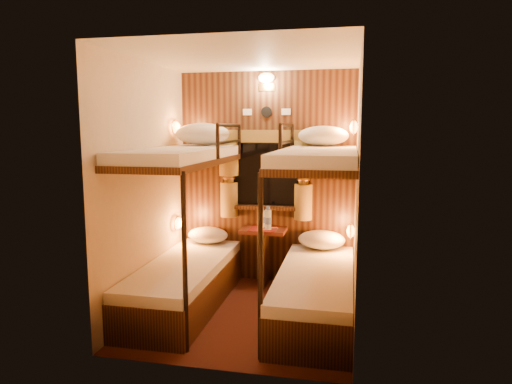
% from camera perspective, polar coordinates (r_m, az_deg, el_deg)
% --- Properties ---
extents(floor, '(2.10, 2.10, 0.00)m').
position_cam_1_polar(floor, '(4.54, -1.18, -14.95)').
color(floor, '#3C1B10').
rests_on(floor, ground).
extents(ceiling, '(2.10, 2.10, 0.00)m').
position_cam_1_polar(ceiling, '(4.23, -1.28, 16.55)').
color(ceiling, silver).
rests_on(ceiling, wall_back).
extents(wall_back, '(2.40, 0.00, 2.40)m').
position_cam_1_polar(wall_back, '(5.24, 1.37, 1.75)').
color(wall_back, '#C6B293').
rests_on(wall_back, floor).
extents(wall_front, '(2.40, 0.00, 2.40)m').
position_cam_1_polar(wall_front, '(3.22, -5.45, -2.27)').
color(wall_front, '#C6B293').
rests_on(wall_front, floor).
extents(wall_left, '(0.00, 2.40, 2.40)m').
position_cam_1_polar(wall_left, '(4.55, -13.59, 0.56)').
color(wall_left, '#C6B293').
rests_on(wall_left, floor).
extents(wall_right, '(0.00, 2.40, 2.40)m').
position_cam_1_polar(wall_right, '(4.11, 12.47, -0.17)').
color(wall_right, '#C6B293').
rests_on(wall_right, floor).
extents(back_panel, '(2.00, 0.03, 2.40)m').
position_cam_1_polar(back_panel, '(5.23, 1.34, 1.73)').
color(back_panel, black).
rests_on(back_panel, floor).
extents(bunk_left, '(0.72, 1.90, 1.82)m').
position_cam_1_polar(bunk_left, '(4.60, -8.95, -7.38)').
color(bunk_left, black).
rests_on(bunk_left, floor).
extents(bunk_right, '(0.72, 1.90, 1.82)m').
position_cam_1_polar(bunk_right, '(4.33, 7.49, -8.35)').
color(bunk_right, black).
rests_on(bunk_right, floor).
extents(window, '(1.00, 0.12, 0.79)m').
position_cam_1_polar(window, '(5.20, 1.27, 1.48)').
color(window, black).
rests_on(window, back_panel).
extents(curtains, '(1.10, 0.22, 1.00)m').
position_cam_1_polar(curtains, '(5.16, 1.21, 2.35)').
color(curtains, olive).
rests_on(curtains, back_panel).
extents(back_fixtures, '(0.54, 0.09, 0.48)m').
position_cam_1_polar(back_fixtures, '(5.18, 1.30, 13.26)').
color(back_fixtures, black).
rests_on(back_fixtures, back_panel).
extents(reading_lamps, '(2.00, 0.20, 1.25)m').
position_cam_1_polar(reading_lamps, '(4.90, 0.62, 1.77)').
color(reading_lamps, orange).
rests_on(reading_lamps, wall_left).
extents(table, '(0.50, 0.34, 0.66)m').
position_cam_1_polar(table, '(5.19, 0.93, -7.13)').
color(table, '#512112').
rests_on(table, floor).
extents(bottle_left, '(0.07, 0.07, 0.23)m').
position_cam_1_polar(bottle_left, '(5.18, 0.79, -3.37)').
color(bottle_left, '#99BFE5').
rests_on(bottle_left, table).
extents(bottle_right, '(0.08, 0.08, 0.26)m').
position_cam_1_polar(bottle_right, '(5.08, 1.53, -3.45)').
color(bottle_right, '#99BFE5').
rests_on(bottle_right, table).
extents(sachet_a, '(0.09, 0.08, 0.01)m').
position_cam_1_polar(sachet_a, '(5.09, 1.44, -4.70)').
color(sachet_a, silver).
rests_on(sachet_a, table).
extents(sachet_b, '(0.10, 0.09, 0.01)m').
position_cam_1_polar(sachet_b, '(5.17, 2.29, -4.49)').
color(sachet_b, silver).
rests_on(sachet_b, table).
extents(pillow_lower_left, '(0.47, 0.33, 0.18)m').
position_cam_1_polar(pillow_lower_left, '(5.31, -6.02, -5.36)').
color(pillow_lower_left, silver).
rests_on(pillow_lower_left, bunk_left).
extents(pillow_lower_right, '(0.51, 0.37, 0.20)m').
position_cam_1_polar(pillow_lower_right, '(5.08, 8.19, -5.91)').
color(pillow_lower_right, silver).
rests_on(pillow_lower_right, bunk_right).
extents(pillow_upper_left, '(0.60, 0.43, 0.24)m').
position_cam_1_polar(pillow_upper_left, '(5.03, -6.72, 7.22)').
color(pillow_upper_left, silver).
rests_on(pillow_upper_left, bunk_left).
extents(pillow_upper_right, '(0.53, 0.38, 0.21)m').
position_cam_1_polar(pillow_upper_right, '(4.87, 8.41, 6.98)').
color(pillow_upper_right, silver).
rests_on(pillow_upper_right, bunk_right).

